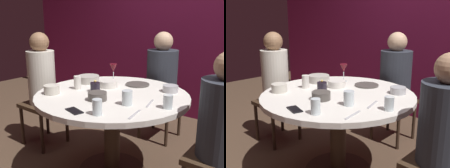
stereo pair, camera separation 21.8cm
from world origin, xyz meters
TOP-DOWN VIEW (x-y plane):
  - back_wall at (0.00, 1.76)m, footprint 6.00×0.10m
  - dining_table at (0.00, 0.00)m, footprint 1.28×1.28m
  - seated_diner_left at (-0.93, 0.00)m, footprint 0.40×0.40m
  - seated_diner_back at (0.00, 0.91)m, footprint 0.40×0.40m
  - seated_diner_right at (0.90, 0.00)m, footprint 0.40×0.40m
  - candle_holder at (-0.14, -0.05)m, footprint 0.08×0.08m
  - wine_glass at (-0.24, 0.34)m, footprint 0.08×0.08m
  - dinner_plate at (0.03, 0.36)m, footprint 0.22×0.22m
  - cell_phone at (0.06, -0.50)m, footprint 0.15×0.11m
  - bowl_serving_large at (0.37, 0.34)m, footprint 0.13×0.13m
  - bowl_salad_center at (0.02, -0.22)m, footprint 0.15×0.15m
  - bowl_small_white at (-0.41, 0.15)m, footprint 0.21×0.21m
  - bowl_sauce_side at (-0.39, -0.32)m, footprint 0.13×0.13m
  - bowl_rice_portion at (-0.15, 0.14)m, footprint 0.16×0.16m
  - cup_near_candle at (0.27, -0.17)m, footprint 0.08×0.08m
  - cup_by_left_diner at (0.23, -0.45)m, footprint 0.07×0.07m
  - cup_by_right_diner at (-0.32, -0.08)m, footprint 0.06×0.06m
  - cup_center_front at (0.54, -0.06)m, footprint 0.07×0.07m
  - fork_near_plate at (0.42, -0.31)m, footprint 0.04×0.18m
  - knife_near_plate at (0.39, -0.05)m, footprint 0.06×0.18m

SIDE VIEW (x-z plane):
  - dining_table at x=0.00m, z-range 0.21..0.95m
  - seated_diner_right at x=0.90m, z-range 0.14..1.31m
  - seated_diner_left at x=-0.93m, z-range 0.14..1.36m
  - seated_diner_back at x=0.00m, z-range 0.14..1.35m
  - fork_near_plate at x=0.42m, z-range 0.74..0.75m
  - knife_near_plate at x=0.39m, z-range 0.74..0.75m
  - cell_phone at x=0.06m, z-range 0.74..0.75m
  - dinner_plate at x=0.03m, z-range 0.74..0.76m
  - bowl_serving_large at x=0.37m, z-range 0.74..0.80m
  - bowl_rice_portion at x=-0.15m, z-range 0.74..0.80m
  - bowl_salad_center at x=0.02m, z-range 0.74..0.81m
  - bowl_small_white at x=-0.41m, z-range 0.74..0.81m
  - bowl_sauce_side at x=-0.39m, z-range 0.74..0.82m
  - candle_holder at x=-0.14m, z-range 0.73..0.84m
  - cup_center_front at x=0.54m, z-range 0.74..0.84m
  - cup_by_left_diner at x=0.23m, z-range 0.74..0.85m
  - cup_near_candle at x=0.27m, z-range 0.74..0.85m
  - cup_by_right_diner at x=-0.32m, z-range 0.74..0.86m
  - wine_glass at x=-0.24m, z-range 0.78..0.96m
  - back_wall at x=0.00m, z-range 0.00..2.60m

